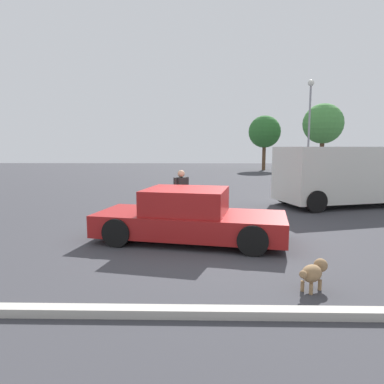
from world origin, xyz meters
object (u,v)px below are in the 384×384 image
light_post_near (310,113)px  sedan_foreground (189,217)px  dog (314,272)px  pedestrian (181,192)px  van_white (345,174)px

light_post_near → sedan_foreground: bearing=-115.3°
dog → pedestrian: 5.34m
dog → light_post_near: 21.53m
van_white → pedestrian: van_white is taller
pedestrian → dog: bearing=-25.0°
sedan_foreground → pedestrian: 2.07m
dog → pedestrian: size_ratio=0.35×
sedan_foreground → light_post_near: bearing=75.9°
dog → van_white: van_white is taller
van_white → light_post_near: size_ratio=0.77×
sedan_foreground → dog: 3.42m
sedan_foreground → van_white: (5.74, 5.06, 0.63)m
van_white → light_post_near: 13.06m
dog → pedestrian: pedestrian is taller
van_white → pedestrian: bearing=-168.8°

